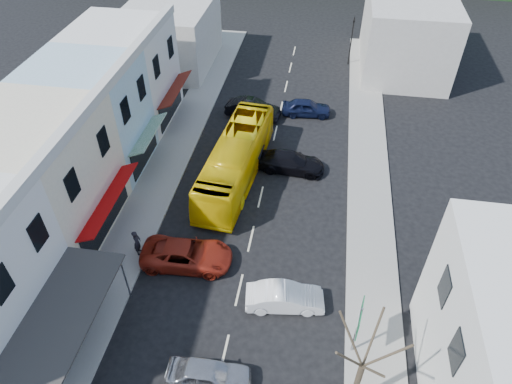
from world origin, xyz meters
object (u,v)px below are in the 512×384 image
(car_white, at_px, (285,298))
(street_tree, at_px, (362,366))
(bus, at_px, (236,160))
(car_silver, at_px, (209,374))
(car_red, at_px, (187,255))
(pedestrian_left, at_px, (137,243))
(traffic_signal, at_px, (351,41))
(direction_sign, at_px, (356,331))

(car_white, xyz_separation_m, street_tree, (3.64, -4.93, 2.93))
(bus, distance_m, street_tree, 17.64)
(bus, height_order, car_white, bus)
(car_silver, xyz_separation_m, car_red, (-3.02, 6.95, 0.00))
(pedestrian_left, xyz_separation_m, traffic_signal, (12.31, 28.12, 1.44))
(car_silver, relative_size, direction_sign, 1.18)
(bus, relative_size, direction_sign, 3.11)
(car_white, height_order, car_red, same)
(car_white, bearing_deg, car_red, 63.31)
(car_red, xyz_separation_m, traffic_signal, (9.22, 28.31, 1.74))
(direction_sign, height_order, traffic_signal, traffic_signal)
(pedestrian_left, xyz_separation_m, direction_sign, (12.82, -4.45, 0.86))
(car_silver, distance_m, car_red, 7.58)
(traffic_signal, bearing_deg, pedestrian_left, 90.55)
(bus, bearing_deg, pedestrian_left, -113.11)
(pedestrian_left, distance_m, direction_sign, 13.60)
(direction_sign, relative_size, traffic_signal, 0.76)
(direction_sign, bearing_deg, traffic_signal, 99.85)
(bus, xyz_separation_m, pedestrian_left, (-4.44, -8.21, -0.55))
(bus, bearing_deg, direction_sign, -51.20)
(car_white, xyz_separation_m, pedestrian_left, (-9.16, 2.25, 0.30))
(pedestrian_left, distance_m, street_tree, 14.91)
(car_red, bearing_deg, pedestrian_left, 83.23)
(bus, relative_size, car_red, 2.52)
(street_tree, bearing_deg, car_silver, 179.65)
(car_white, bearing_deg, pedestrian_left, 68.26)
(pedestrian_left, relative_size, street_tree, 0.23)
(car_white, bearing_deg, car_silver, 140.07)
(pedestrian_left, bearing_deg, car_white, -115.32)
(pedestrian_left, distance_m, traffic_signal, 30.73)
(car_red, distance_m, street_tree, 12.32)
(direction_sign, xyz_separation_m, traffic_signal, (-0.52, 32.57, 0.57))
(car_silver, distance_m, traffic_signal, 35.85)
(bus, bearing_deg, car_silver, -78.51)
(direction_sign, bearing_deg, car_white, 157.98)
(car_white, relative_size, traffic_signal, 0.90)
(pedestrian_left, height_order, street_tree, street_tree)
(pedestrian_left, bearing_deg, car_silver, -150.97)
(car_white, distance_m, traffic_signal, 30.59)
(bus, distance_m, pedestrian_left, 9.35)
(street_tree, bearing_deg, car_white, 126.42)
(car_silver, bearing_deg, car_red, 21.35)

